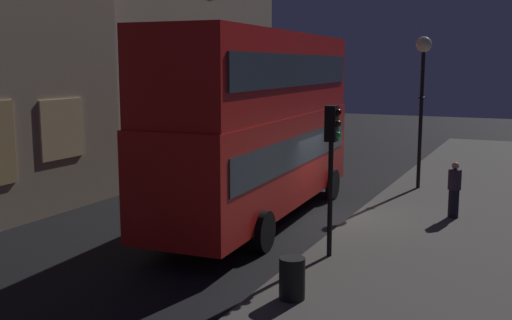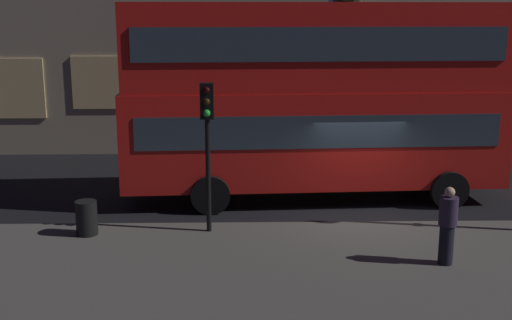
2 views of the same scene
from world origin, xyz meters
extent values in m
plane|color=black|center=(0.00, 0.00, 0.00)|extent=(80.00, 80.00, 0.00)
cube|color=#4C4944|center=(0.00, -4.78, 0.06)|extent=(44.00, 8.45, 0.12)
cube|color=#F9E09E|center=(-2.88, 8.12, 2.70)|extent=(1.85, 0.06, 1.90)
cube|color=tan|center=(8.91, 13.35, 7.09)|extent=(14.97, 8.14, 14.19)
cube|color=#E5C67F|center=(4.42, 9.25, 2.72)|extent=(1.92, 0.06, 1.90)
cube|color=#F9E09E|center=(7.42, 9.25, 2.60)|extent=(1.92, 0.06, 1.91)
cube|color=#E5C67F|center=(10.41, 9.25, 2.30)|extent=(1.92, 0.06, 2.56)
cube|color=#F9E09E|center=(13.41, 9.25, 2.35)|extent=(1.92, 0.06, 2.29)
cube|color=red|center=(-1.15, 2.03, 1.89)|extent=(10.96, 3.14, 2.72)
cube|color=red|center=(-1.15, 2.03, 4.45)|extent=(10.74, 3.07, 2.40)
cube|color=#2D3842|center=(-1.15, 2.03, 2.23)|extent=(10.10, 3.15, 0.90)
cube|color=#2D3842|center=(-1.15, 2.03, 4.57)|extent=(10.10, 3.15, 0.90)
cube|color=#F2D84C|center=(4.21, 2.30, 5.11)|extent=(0.16, 1.55, 0.44)
sphere|color=white|center=(4.24, 3.14, 0.89)|extent=(0.24, 0.24, 0.24)
sphere|color=white|center=(4.33, 1.47, 0.89)|extent=(0.24, 0.24, 0.24)
cylinder|color=black|center=(2.46, 3.56, 0.54)|extent=(1.08, 0.29, 1.07)
cylinder|color=black|center=(2.60, 0.87, 0.54)|extent=(1.08, 0.29, 1.07)
cylinder|color=black|center=(-4.20, 3.22, 0.54)|extent=(1.08, 0.29, 1.07)
cylinder|color=black|center=(-4.06, 0.53, 0.54)|extent=(1.08, 0.29, 1.07)
cylinder|color=black|center=(-4.02, -1.19, 1.53)|extent=(0.12, 0.12, 2.81)
cube|color=black|center=(-4.02, -1.19, 3.36)|extent=(0.32, 0.26, 0.85)
sphere|color=black|center=(-4.02, -1.34, 3.63)|extent=(0.17, 0.17, 0.17)
sphere|color=black|center=(-4.02, -1.34, 3.36)|extent=(0.17, 0.17, 0.17)
sphere|color=green|center=(-4.02, -1.34, 3.09)|extent=(0.17, 0.17, 0.17)
cylinder|color=black|center=(8.60, 5.42, 1.46)|extent=(0.12, 0.12, 2.92)
cube|color=black|center=(8.60, 5.42, 3.35)|extent=(0.36, 0.31, 0.85)
sphere|color=black|center=(8.58, 5.57, 3.62)|extent=(0.17, 0.17, 0.17)
sphere|color=orange|center=(8.58, 5.57, 3.35)|extent=(0.17, 0.17, 0.17)
sphere|color=black|center=(8.58, 5.57, 3.08)|extent=(0.17, 0.17, 0.17)
cylinder|color=black|center=(5.35, -1.61, 2.66)|extent=(0.14, 0.14, 5.08)
torus|color=black|center=(5.35, -1.61, 3.52)|extent=(0.28, 0.28, 0.06)
sphere|color=#F9EFC6|center=(5.35, -1.61, 5.46)|extent=(0.58, 0.58, 0.58)
cylinder|color=black|center=(1.18, -3.42, 0.56)|extent=(0.31, 0.31, 0.88)
cylinder|color=#2D2338|center=(1.18, -3.42, 1.30)|extent=(0.39, 0.39, 0.62)
sphere|color=tan|center=(1.18, -3.42, 1.72)|extent=(0.22, 0.22, 0.22)
cylinder|color=black|center=(-6.97, -1.39, 0.54)|extent=(0.52, 0.52, 0.84)
camera|label=1|loc=(-17.78, -5.65, 4.74)|focal=42.87mm
camera|label=2|loc=(-3.18, -16.45, 5.47)|focal=45.52mm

